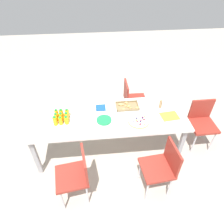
{
  "coord_description": "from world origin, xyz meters",
  "views": [
    {
      "loc": [
        -0.17,
        -2.22,
        2.71
      ],
      "look_at": [
        0.06,
        0.07,
        0.77
      ],
      "focal_mm": 31.99,
      "sensor_mm": 36.0,
      "label": 1
    }
  ],
  "objects_px": {
    "chair_near_right": "(162,165)",
    "juice_bottle_5": "(67,117)",
    "napkin_stack": "(101,108)",
    "chair_end": "(202,120)",
    "chair_near_left": "(76,173)",
    "juice_bottle_2": "(66,120)",
    "juice_bottle_6": "(57,114)",
    "chair_far_right": "(132,98)",
    "juice_bottle_0": "(55,121)",
    "party_table": "(108,119)",
    "cardboard_tube": "(161,104)",
    "juice_bottle_7": "(61,113)",
    "fruit_pizza": "(139,121)",
    "juice_bottle_4": "(61,117)",
    "juice_bottle_1": "(61,121)",
    "juice_bottle_3": "(56,117)",
    "paper_folder": "(170,116)",
    "plate_stack": "(104,120)",
    "snack_tray": "(127,106)",
    "juice_bottle_8": "(67,113)"
  },
  "relations": [
    {
      "from": "juice_bottle_0",
      "to": "paper_folder",
      "type": "height_order",
      "value": "juice_bottle_0"
    },
    {
      "from": "juice_bottle_6",
      "to": "napkin_stack",
      "type": "relative_size",
      "value": 0.99
    },
    {
      "from": "chair_near_left",
      "to": "plate_stack",
      "type": "height_order",
      "value": "chair_near_left"
    },
    {
      "from": "juice_bottle_0",
      "to": "juice_bottle_7",
      "type": "xyz_separation_m",
      "value": [
        0.07,
        0.16,
        -0.0
      ]
    },
    {
      "from": "chair_far_right",
      "to": "plate_stack",
      "type": "bearing_deg",
      "value": -34.1
    },
    {
      "from": "juice_bottle_3",
      "to": "napkin_stack",
      "type": "distance_m",
      "value": 0.69
    },
    {
      "from": "chair_end",
      "to": "juice_bottle_0",
      "type": "height_order",
      "value": "juice_bottle_0"
    },
    {
      "from": "chair_far_right",
      "to": "fruit_pizza",
      "type": "bearing_deg",
      "value": -4.83
    },
    {
      "from": "party_table",
      "to": "juice_bottle_4",
      "type": "xyz_separation_m",
      "value": [
        -0.67,
        -0.03,
        0.13
      ]
    },
    {
      "from": "napkin_stack",
      "to": "chair_end",
      "type": "bearing_deg",
      "value": -5.9
    },
    {
      "from": "chair_near_right",
      "to": "fruit_pizza",
      "type": "relative_size",
      "value": 2.63
    },
    {
      "from": "napkin_stack",
      "to": "cardboard_tube",
      "type": "height_order",
      "value": "cardboard_tube"
    },
    {
      "from": "juice_bottle_2",
      "to": "paper_folder",
      "type": "relative_size",
      "value": 0.51
    },
    {
      "from": "chair_near_right",
      "to": "juice_bottle_7",
      "type": "relative_size",
      "value": 5.8
    },
    {
      "from": "juice_bottle_8",
      "to": "paper_folder",
      "type": "height_order",
      "value": "juice_bottle_8"
    },
    {
      "from": "chair_far_right",
      "to": "juice_bottle_0",
      "type": "xyz_separation_m",
      "value": [
        -1.26,
        -0.85,
        0.32
      ]
    },
    {
      "from": "juice_bottle_3",
      "to": "juice_bottle_7",
      "type": "bearing_deg",
      "value": 47.04
    },
    {
      "from": "chair_near_right",
      "to": "cardboard_tube",
      "type": "bearing_deg",
      "value": -17.15
    },
    {
      "from": "juice_bottle_1",
      "to": "fruit_pizza",
      "type": "relative_size",
      "value": 0.42
    },
    {
      "from": "juice_bottle_0",
      "to": "juice_bottle_2",
      "type": "height_order",
      "value": "juice_bottle_0"
    },
    {
      "from": "chair_end",
      "to": "juice_bottle_2",
      "type": "bearing_deg",
      "value": 2.93
    },
    {
      "from": "chair_near_right",
      "to": "paper_folder",
      "type": "bearing_deg",
      "value": -27.53
    },
    {
      "from": "party_table",
      "to": "juice_bottle_4",
      "type": "bearing_deg",
      "value": -177.49
    },
    {
      "from": "juice_bottle_3",
      "to": "chair_near_right",
      "type": "bearing_deg",
      "value": -27.85
    },
    {
      "from": "chair_near_right",
      "to": "juice_bottle_5",
      "type": "bearing_deg",
      "value": 54.37
    },
    {
      "from": "juice_bottle_0",
      "to": "juice_bottle_1",
      "type": "height_order",
      "value": "juice_bottle_0"
    },
    {
      "from": "paper_folder",
      "to": "juice_bottle_6",
      "type": "bearing_deg",
      "value": 175.16
    },
    {
      "from": "juice_bottle_4",
      "to": "juice_bottle_2",
      "type": "bearing_deg",
      "value": -41.5
    },
    {
      "from": "snack_tray",
      "to": "plate_stack",
      "type": "distance_m",
      "value": 0.47
    },
    {
      "from": "juice_bottle_0",
      "to": "snack_tray",
      "type": "bearing_deg",
      "value": 15.78
    },
    {
      "from": "juice_bottle_3",
      "to": "party_table",
      "type": "bearing_deg",
      "value": 1.44
    },
    {
      "from": "plate_stack",
      "to": "napkin_stack",
      "type": "height_order",
      "value": "plate_stack"
    },
    {
      "from": "chair_near_right",
      "to": "juice_bottle_2",
      "type": "relative_size",
      "value": 6.2
    },
    {
      "from": "chair_near_left",
      "to": "napkin_stack",
      "type": "bearing_deg",
      "value": -29.26
    },
    {
      "from": "chair_near_right",
      "to": "paper_folder",
      "type": "relative_size",
      "value": 3.19
    },
    {
      "from": "chair_end",
      "to": "fruit_pizza",
      "type": "distance_m",
      "value": 1.16
    },
    {
      "from": "chair_near_right",
      "to": "juice_bottle_5",
      "type": "xyz_separation_m",
      "value": [
        -1.24,
        0.72,
        0.32
      ]
    },
    {
      "from": "plate_stack",
      "to": "juice_bottle_0",
      "type": "bearing_deg",
      "value": -179.06
    },
    {
      "from": "party_table",
      "to": "chair_near_left",
      "type": "bearing_deg",
      "value": -121.82
    },
    {
      "from": "juice_bottle_7",
      "to": "fruit_pizza",
      "type": "height_order",
      "value": "juice_bottle_7"
    },
    {
      "from": "chair_near_left",
      "to": "juice_bottle_8",
      "type": "bearing_deg",
      "value": 0.7
    },
    {
      "from": "chair_near_left",
      "to": "juice_bottle_4",
      "type": "bearing_deg",
      "value": 7.71
    },
    {
      "from": "napkin_stack",
      "to": "juice_bottle_7",
      "type": "bearing_deg",
      "value": -165.81
    },
    {
      "from": "chair_near_right",
      "to": "juice_bottle_1",
      "type": "relative_size",
      "value": 6.24
    },
    {
      "from": "juice_bottle_0",
      "to": "juice_bottle_4",
      "type": "distance_m",
      "value": 0.11
    },
    {
      "from": "juice_bottle_4",
      "to": "juice_bottle_5",
      "type": "bearing_deg",
      "value": 1.15
    },
    {
      "from": "plate_stack",
      "to": "paper_folder",
      "type": "height_order",
      "value": "plate_stack"
    },
    {
      "from": "juice_bottle_2",
      "to": "juice_bottle_6",
      "type": "distance_m",
      "value": 0.21
    },
    {
      "from": "juice_bottle_2",
      "to": "juice_bottle_3",
      "type": "bearing_deg",
      "value": 152.04
    },
    {
      "from": "chair_near_left",
      "to": "juice_bottle_3",
      "type": "bearing_deg",
      "value": 12.56
    }
  ]
}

